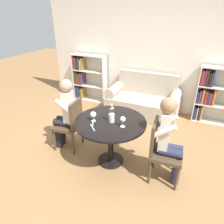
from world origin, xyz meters
TOP-DOWN VIEW (x-y plane):
  - ground_plane at (0.00, 0.00)m, footprint 16.00×16.00m
  - back_wall at (0.00, 2.23)m, footprint 5.20×0.05m
  - round_table at (0.00, 0.00)m, footprint 1.04×1.04m
  - couch at (0.00, 1.80)m, footprint 1.57×0.80m
  - bookshelf_left at (-1.64, 2.07)m, footprint 0.90×0.28m
  - bookshelf_right at (1.40, 2.07)m, footprint 0.90×0.28m
  - chair_left at (-0.76, 0.08)m, footprint 0.47×0.47m
  - chair_right at (0.76, -0.02)m, footprint 0.45×0.45m
  - person_left at (-0.85, 0.06)m, footprint 0.44×0.37m
  - person_right at (0.85, -0.01)m, footprint 0.43×0.36m
  - wine_glass_left at (-0.23, -0.10)m, footprint 0.09×0.09m
  - wine_glass_right at (0.22, -0.08)m, footprint 0.08×0.08m
  - flower_vase at (0.02, -0.02)m, footprint 0.08×0.08m
  - knife_left_setting at (-0.21, -0.15)m, footprint 0.10×0.17m
  - fork_left_setting at (-0.15, -0.27)m, footprint 0.15×0.14m

SIDE VIEW (x-z plane):
  - ground_plane at x=0.00m, z-range 0.00..0.00m
  - couch at x=0.00m, z-range -0.15..0.77m
  - chair_left at x=-0.76m, z-range 0.04..0.94m
  - chair_right at x=0.76m, z-range 0.04..0.94m
  - bookshelf_left at x=-1.64m, z-range 0.00..1.19m
  - bookshelf_right at x=1.40m, z-range 0.00..1.19m
  - round_table at x=0.00m, z-range 0.24..0.98m
  - person_left at x=-0.85m, z-range 0.04..1.29m
  - person_right at x=0.85m, z-range 0.04..1.29m
  - knife_left_setting at x=-0.21m, z-range 0.74..0.74m
  - fork_left_setting at x=-0.15m, z-range 0.74..0.74m
  - wine_glass_left at x=-0.23m, z-range 0.77..0.91m
  - flower_vase at x=0.02m, z-range 0.70..0.98m
  - wine_glass_right at x=0.22m, z-range 0.77..0.93m
  - back_wall at x=0.00m, z-range 0.00..2.70m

